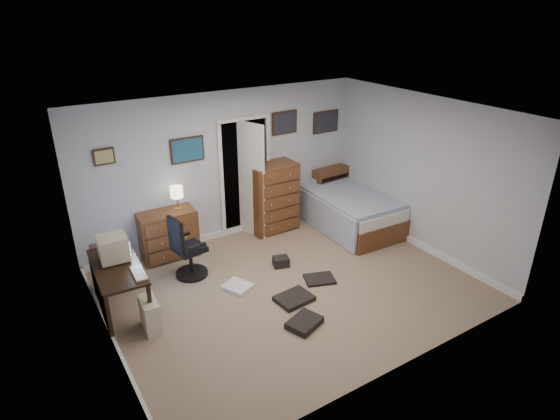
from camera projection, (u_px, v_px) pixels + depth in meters
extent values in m
cube|color=#87705D|center=(291.00, 287.00, 6.76)|extent=(5.00, 4.00, 0.02)
cube|color=black|center=(117.00, 267.00, 5.94)|extent=(0.64, 1.25, 0.04)
cube|color=black|center=(109.00, 320.00, 5.52)|extent=(0.05, 0.05, 0.67)
cube|color=black|center=(151.00, 308.00, 5.73)|extent=(0.05, 0.05, 0.67)
cube|color=black|center=(94.00, 274.00, 6.43)|extent=(0.05, 0.05, 0.67)
cube|color=black|center=(130.00, 265.00, 6.65)|extent=(0.05, 0.05, 0.67)
cube|color=black|center=(99.00, 293.00, 5.95)|extent=(0.10, 1.13, 0.47)
cube|color=beige|center=(113.00, 248.00, 5.98)|extent=(0.38, 0.36, 0.32)
cube|color=#8CB2F2|center=(128.00, 245.00, 6.06)|extent=(0.03, 0.26, 0.21)
cube|color=beige|center=(115.00, 259.00, 6.05)|extent=(0.25, 0.25, 0.02)
cube|color=beige|center=(139.00, 273.00, 5.74)|extent=(0.16, 0.38, 0.02)
cube|color=beige|center=(150.00, 315.00, 5.80)|extent=(0.21, 0.41, 0.42)
cube|color=black|center=(158.00, 312.00, 5.85)|extent=(0.02, 0.28, 0.33)
cylinder|color=black|center=(192.00, 273.00, 7.03)|extent=(0.55, 0.55, 0.06)
cylinder|color=black|center=(191.00, 262.00, 6.95)|extent=(0.06, 0.06, 0.37)
cube|color=black|center=(190.00, 249.00, 6.86)|extent=(0.46, 0.46, 0.07)
cube|color=black|center=(176.00, 235.00, 6.62)|extent=(0.11, 0.37, 0.51)
cube|color=black|center=(197.00, 246.00, 6.66)|extent=(0.28, 0.09, 0.04)
cube|color=black|center=(181.00, 236.00, 6.96)|extent=(0.28, 0.09, 0.04)
cube|color=maroon|center=(99.00, 269.00, 6.52)|extent=(0.15, 0.15, 0.72)
cube|color=brown|center=(168.00, 235.00, 7.40)|extent=(0.90, 0.48, 0.78)
cylinder|color=gold|center=(178.00, 209.00, 7.34)|extent=(0.12, 0.12, 0.02)
cylinder|color=gold|center=(177.00, 202.00, 7.29)|extent=(0.02, 0.02, 0.23)
cylinder|color=beige|center=(177.00, 192.00, 7.22)|extent=(0.20, 0.20, 0.18)
cube|color=black|center=(237.00, 172.00, 8.29)|extent=(0.90, 0.60, 2.00)
cube|color=white|center=(222.00, 182.00, 7.82)|extent=(0.06, 0.05, 2.00)
cube|color=white|center=(268.00, 173.00, 8.25)|extent=(0.06, 0.05, 2.00)
cube|color=white|center=(243.00, 119.00, 7.62)|extent=(0.96, 0.05, 0.06)
cube|color=white|center=(246.00, 180.00, 7.93)|extent=(0.31, 0.77, 2.00)
sphere|color=gold|center=(266.00, 179.00, 7.96)|extent=(0.06, 0.06, 0.06)
cube|color=brown|center=(272.00, 197.00, 8.22)|extent=(0.85, 0.51, 1.23)
cube|color=brown|center=(335.00, 188.00, 9.12)|extent=(0.99, 0.30, 0.88)
cube|color=black|center=(338.00, 181.00, 9.00)|extent=(0.90, 0.15, 0.29)
cube|color=maroon|center=(338.00, 183.00, 9.01)|extent=(0.78, 0.16, 0.21)
cube|color=brown|center=(345.00, 214.00, 8.59)|extent=(1.17, 2.21, 0.38)
cube|color=white|center=(346.00, 200.00, 8.47)|extent=(1.13, 2.17, 0.20)
cube|color=#4F6793|center=(350.00, 196.00, 8.33)|extent=(1.22, 1.89, 0.11)
cube|color=#4F6793|center=(323.00, 217.00, 8.19)|extent=(0.12, 1.84, 0.59)
cube|color=#6A78AA|center=(321.00, 178.00, 9.05)|extent=(0.61, 0.44, 0.14)
cube|color=#331E11|center=(104.00, 157.00, 6.65)|extent=(0.30, 0.03, 0.24)
cube|color=#9C8655|center=(104.00, 157.00, 6.63)|extent=(0.25, 0.01, 0.19)
cube|color=#331E11|center=(187.00, 150.00, 7.29)|extent=(0.55, 0.03, 0.40)
cube|color=navy|center=(188.00, 150.00, 7.28)|extent=(0.50, 0.01, 0.35)
cube|color=#331E11|center=(284.00, 123.00, 8.08)|extent=(0.50, 0.03, 0.40)
cube|color=black|center=(285.00, 123.00, 8.07)|extent=(0.45, 0.01, 0.35)
cube|color=#331E11|center=(326.00, 122.00, 8.56)|extent=(0.55, 0.03, 0.40)
cube|color=black|center=(326.00, 122.00, 8.55)|extent=(0.50, 0.01, 0.35)
cube|color=black|center=(304.00, 323.00, 5.93)|extent=(0.51, 0.45, 0.09)
cube|color=silver|center=(238.00, 287.00, 6.71)|extent=(0.45, 0.48, 0.05)
cube|color=black|center=(320.00, 279.00, 6.90)|extent=(0.52, 0.45, 0.04)
cube|color=black|center=(281.00, 262.00, 7.25)|extent=(0.28, 0.25, 0.15)
cube|color=black|center=(294.00, 298.00, 6.43)|extent=(0.52, 0.42, 0.06)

